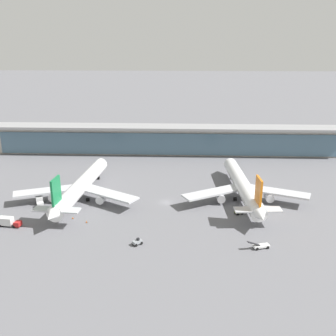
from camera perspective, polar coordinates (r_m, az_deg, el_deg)
The scene contains 11 objects.
ground_plane at distance 144.84m, azimuth -0.29°, elevation -5.03°, with size 1200.00×1200.00×0.00m, color slate.
airliner_left_stand at distance 149.21m, azimuth -12.67°, elevation -2.65°, with size 47.00×61.31×16.32m.
airliner_centre_stand at distance 148.44m, azimuth 10.90°, elevation -2.64°, with size 47.05×61.31×16.32m.
service_truck_near_nose_olive at distance 137.41m, azimuth 10.34°, elevation -6.31°, with size 3.31×2.75×2.05m.
service_truck_under_wing_grey at distance 116.91m, azimuth -4.50°, elevation -10.72°, with size 3.27×3.18×2.05m.
service_truck_mid_apron_white at distance 150.32m, azimuth -18.28°, elevation -4.42°, with size 5.12×7.60×3.10m.
service_truck_by_tail_white at distance 117.84m, azimuth 13.37°, elevation -11.00°, with size 6.91×3.22×2.70m.
service_truck_on_taxiway_red at distance 136.67m, azimuth -22.31°, elevation -7.24°, with size 7.54×3.24×3.10m.
terminal_building at distance 202.34m, azimuth 0.53°, elevation 4.21°, with size 183.83×12.80×15.20m.
safety_cone_alpha at distance 132.32m, azimuth -11.82°, elevation -7.69°, with size 0.62×0.62×0.70m.
safety_cone_bravo at distance 136.01m, azimuth -13.74°, elevation -7.09°, with size 0.62×0.62×0.70m.
Camera 1 is at (6.16, -132.63, 57.87)m, focal length 41.73 mm.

